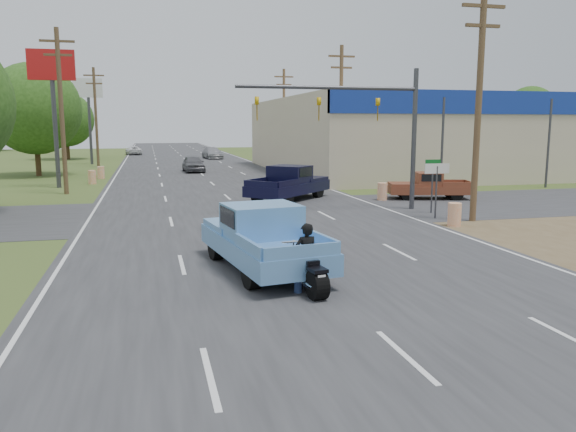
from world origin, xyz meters
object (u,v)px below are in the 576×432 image
object	(u,v)px
blue_pickup	(261,236)
brown_pickup	(427,186)
motorcycle	(307,273)
distant_car_grey	(193,164)
distant_car_white	(134,151)
distant_car_silver	(212,153)
rider	(306,260)
red_convertible	(277,233)
navy_pickup	(290,183)

from	to	relation	value
blue_pickup	brown_pickup	bearing A→B (deg)	38.61
motorcycle	distant_car_grey	xyz separation A→B (m)	(0.17, 38.57, 0.22)
distant_car_grey	distant_car_white	xyz separation A→B (m)	(-6.00, 32.71, -0.15)
distant_car_grey	distant_car_silver	bearing A→B (deg)	76.53
motorcycle	distant_car_grey	world-z (taller)	distant_car_grey
blue_pickup	distant_car_silver	size ratio (longest dim) A/B	1.23
distant_car_grey	distant_car_white	size ratio (longest dim) A/B	1.02
rider	distant_car_silver	size ratio (longest dim) A/B	0.34
red_convertible	navy_pickup	world-z (taller)	navy_pickup
blue_pickup	distant_car_silver	distance (m)	56.40
motorcycle	distant_car_silver	bearing A→B (deg)	77.35
rider	blue_pickup	size ratio (longest dim) A/B	0.28
motorcycle	rider	world-z (taller)	rider
motorcycle	navy_pickup	bearing A→B (deg)	68.63
red_convertible	motorcycle	world-z (taller)	red_convertible
red_convertible	distant_car_silver	world-z (taller)	distant_car_silver
rider	distant_car_silver	world-z (taller)	rider
motorcycle	distant_car_silver	size ratio (longest dim) A/B	0.47
distant_car_silver	rider	bearing A→B (deg)	-101.02
brown_pickup	navy_pickup	bearing A→B (deg)	93.00
motorcycle	distant_car_silver	distance (m)	59.03
blue_pickup	distant_car_white	world-z (taller)	blue_pickup
motorcycle	blue_pickup	world-z (taller)	blue_pickup
brown_pickup	distant_car_silver	distance (m)	43.43
red_convertible	rider	world-z (taller)	rider
navy_pickup	blue_pickup	bearing A→B (deg)	-62.53
brown_pickup	distant_car_grey	world-z (taller)	brown_pickup
rider	brown_pickup	distance (m)	19.97
red_convertible	rider	bearing A→B (deg)	-88.56
distant_car_grey	motorcycle	bearing A→B (deg)	-92.56
motorcycle	distant_car_white	size ratio (longest dim) A/B	0.55
distant_car_grey	distant_car_silver	distance (m)	20.71
red_convertible	rider	xyz separation A→B (m)	(-0.28, -4.60, 0.19)
distant_car_white	navy_pickup	bearing A→B (deg)	92.53
motorcycle	brown_pickup	bearing A→B (deg)	45.15
blue_pickup	navy_pickup	distance (m)	15.71
red_convertible	navy_pickup	size ratio (longest dim) A/B	0.69
rider	motorcycle	bearing A→B (deg)	90.00
rider	blue_pickup	world-z (taller)	blue_pickup
red_convertible	rider	distance (m)	4.61
rider	distant_car_silver	bearing A→B (deg)	-102.66
blue_pickup	distant_car_white	xyz separation A→B (m)	(-5.19, 68.58, -0.38)
blue_pickup	distant_car_white	bearing A→B (deg)	85.80
distant_car_grey	distant_car_white	distance (m)	33.25
rider	blue_pickup	bearing A→B (deg)	-85.01
motorcycle	brown_pickup	world-z (taller)	brown_pickup
navy_pickup	distant_car_grey	xyz separation A→B (m)	(-3.85, 20.87, -0.24)
red_convertible	distant_car_silver	size ratio (longest dim) A/B	0.81
navy_pickup	brown_pickup	world-z (taller)	navy_pickup
red_convertible	motorcycle	bearing A→B (deg)	-88.39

